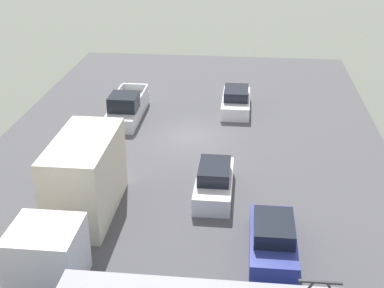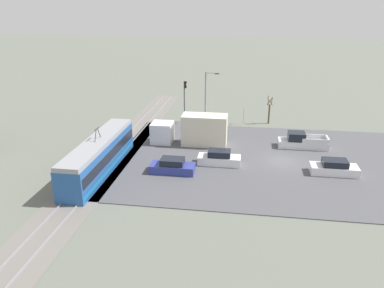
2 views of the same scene
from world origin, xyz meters
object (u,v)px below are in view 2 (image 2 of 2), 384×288
at_px(pickup_truck, 302,142).
at_px(no_parking_sign, 244,114).
at_px(sedan_car_1, 219,158).
at_px(street_tree, 269,111).
at_px(light_rail_tram, 99,156).
at_px(sedan_car_0, 172,167).
at_px(sedan_car_2, 334,168).
at_px(street_lamp_near_crossing, 207,93).
at_px(box_truck, 194,131).
at_px(traffic_light_pole, 185,96).

bearing_deg(pickup_truck, no_parking_sign, 39.51).
relative_size(sedan_car_1, street_tree, 1.13).
bearing_deg(light_rail_tram, no_parking_sign, -37.62).
distance_m(sedan_car_0, sedan_car_2, 16.14).
height_order(pickup_truck, no_parking_sign, no_parking_sign).
relative_size(light_rail_tram, street_lamp_near_crossing, 1.97).
xyz_separation_m(box_truck, traffic_light_pole, (9.10, 2.62, 2.00)).
distance_m(box_truck, street_tree, 13.67).
relative_size(light_rail_tram, street_tree, 3.61).
xyz_separation_m(sedan_car_1, sedan_car_2, (-0.71, -11.52, -0.03)).
distance_m(light_rail_tram, pickup_truck, 23.25).
distance_m(light_rail_tram, sedan_car_2, 23.51).
xyz_separation_m(sedan_car_2, no_parking_sign, (15.55, 9.25, 0.78)).
height_order(pickup_truck, sedan_car_2, pickup_truck).
xyz_separation_m(traffic_light_pole, no_parking_sign, (0.05, -8.39, -2.29)).
distance_m(street_tree, street_lamp_near_crossing, 9.15).
bearing_deg(pickup_truck, sedan_car_2, -162.23).
relative_size(light_rail_tram, sedan_car_2, 3.10).
bearing_deg(traffic_light_pole, light_rail_tram, 162.67).
height_order(light_rail_tram, traffic_light_pole, traffic_light_pole).
xyz_separation_m(street_tree, no_parking_sign, (-0.85, 3.54, -0.32)).
xyz_separation_m(light_rail_tram, pickup_truck, (9.81, -21.06, -0.95)).
relative_size(pickup_truck, sedan_car_1, 1.27).
bearing_deg(sedan_car_0, street_lamp_near_crossing, 175.07).
bearing_deg(street_lamp_near_crossing, traffic_light_pole, 92.34).
bearing_deg(sedan_car_2, street_tree, -160.83).
bearing_deg(street_tree, sedan_car_1, 159.67).
bearing_deg(no_parking_sign, sedan_car_2, -149.26).
relative_size(sedan_car_2, street_lamp_near_crossing, 0.64).
height_order(sedan_car_2, no_parking_sign, no_parking_sign).
relative_size(street_lamp_near_crossing, no_parking_sign, 2.97).
bearing_deg(street_lamp_near_crossing, box_truck, 176.72).
height_order(sedan_car_1, sedan_car_2, sedan_car_1).
xyz_separation_m(street_tree, street_lamp_near_crossing, (-0.77, 8.79, 2.43)).
relative_size(box_truck, sedan_car_2, 1.97).
relative_size(box_truck, pickup_truck, 1.59).
relative_size(pickup_truck, traffic_light_pole, 0.97).
height_order(pickup_truck, sedan_car_1, pickup_truck).
height_order(light_rail_tram, street_tree, light_rail_tram).
xyz_separation_m(light_rail_tram, sedan_car_1, (3.44, -11.81, -1.00)).
distance_m(street_lamp_near_crossing, no_parking_sign, 5.92).
bearing_deg(street_lamp_near_crossing, street_tree, -84.98).
distance_m(street_tree, no_parking_sign, 3.66).
relative_size(street_tree, street_lamp_near_crossing, 0.55).
relative_size(sedan_car_0, sedan_car_1, 1.00).
distance_m(sedan_car_1, street_lamp_near_crossing, 15.61).
height_order(sedan_car_0, no_parking_sign, no_parking_sign).
height_order(box_truck, sedan_car_2, box_truck).
bearing_deg(street_tree, light_rail_tram, 137.34).
bearing_deg(street_tree, street_lamp_near_crossing, 95.02).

